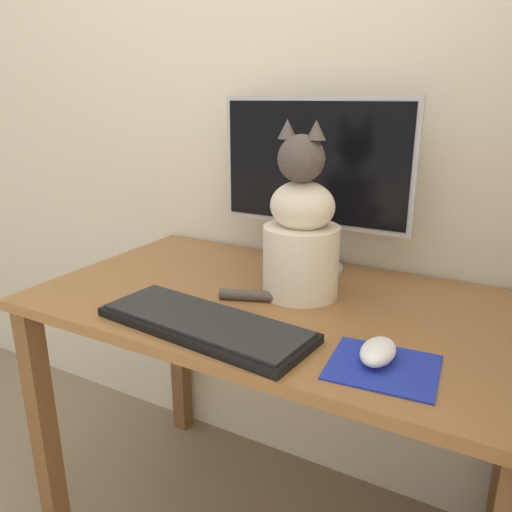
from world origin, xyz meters
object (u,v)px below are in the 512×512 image
Objects in this scene: monitor at (314,174)px; cat at (301,234)px; computer_mouse_right at (378,352)px; keyboard at (204,323)px.

cat is (0.05, -0.18, -0.11)m from monitor.
computer_mouse_right is at bearing -53.65° from monitor.
cat is at bearing 138.29° from computer_mouse_right.
monitor is at bearing 90.13° from keyboard.
monitor reaches higher than keyboard.
keyboard is at bearing -109.87° from cat.
monitor is at bearing 126.35° from computer_mouse_right.
computer_mouse_right is (0.34, 0.03, 0.01)m from keyboard.
monitor is at bearing 104.25° from cat.
monitor is 1.28× the size of cat.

